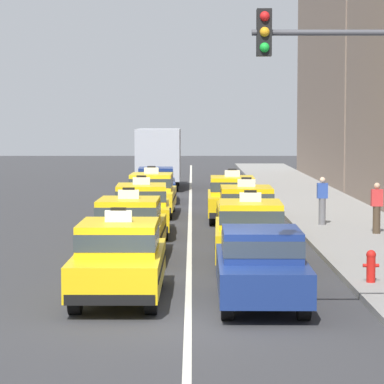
{
  "coord_description": "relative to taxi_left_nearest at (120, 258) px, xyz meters",
  "views": [
    {
      "loc": [
        0.08,
        -17.48,
        3.8
      ],
      "look_at": [
        0.04,
        14.75,
        1.3
      ],
      "focal_mm": 88.33,
      "sensor_mm": 36.0,
      "label": 1
    }
  ],
  "objects": [
    {
      "name": "pedestrian_mid_block",
      "position": [
        6.03,
        12.83,
        0.11
      ],
      "size": [
        0.36,
        0.24,
        1.65
      ],
      "color": "slate",
      "rests_on": "sidewalk_curb"
    },
    {
      "name": "taxi_left_nearest",
      "position": [
        0.0,
        0.0,
        0.0
      ],
      "size": [
        1.84,
        4.57,
        1.96
      ],
      "color": "black",
      "rests_on": "ground"
    },
    {
      "name": "taxi_right_second",
      "position": [
        3.05,
        4.79,
        0.0
      ],
      "size": [
        1.94,
        4.61,
        1.96
      ],
      "color": "black",
      "rests_on": "ground"
    },
    {
      "name": "taxi_right_third",
      "position": [
        3.25,
        10.22,
        0.0
      ],
      "size": [
        1.86,
        4.58,
        1.96
      ],
      "color": "black",
      "rests_on": "ground"
    },
    {
      "name": "traffic_light_pole",
      "position": [
        4.34,
        -4.11,
        2.94
      ],
      "size": [
        2.87,
        0.33,
        5.58
      ],
      "color": "#47474C",
      "rests_on": "ground"
    },
    {
      "name": "sedan_left_fifth",
      "position": [
        -0.13,
        23.61,
        -0.03
      ],
      "size": [
        1.88,
        4.35,
        1.58
      ],
      "color": "black",
      "rests_on": "ground"
    },
    {
      "name": "box_truck_left_sixth",
      "position": [
        -0.26,
        32.06,
        0.9
      ],
      "size": [
        2.3,
        6.96,
        3.27
      ],
      "color": "black",
      "rests_on": "ground"
    },
    {
      "name": "taxi_left_second",
      "position": [
        -0.17,
        5.73,
        0.0
      ],
      "size": [
        1.9,
        4.59,
        1.96
      ],
      "color": "black",
      "rests_on": "ground"
    },
    {
      "name": "fire_hydrant",
      "position": [
        5.54,
        1.28,
        -0.33
      ],
      "size": [
        0.36,
        0.22,
        0.73
      ],
      "color": "red",
      "rests_on": "sidewalk_curb"
    },
    {
      "name": "ground_plane",
      "position": [
        1.46,
        -2.13,
        -0.88
      ],
      "size": [
        160.0,
        160.0,
        0.0
      ],
      "primitive_type": "plane",
      "color": "#353538"
    },
    {
      "name": "taxi_left_fourth",
      "position": [
        -0.06,
        17.4,
        0.0
      ],
      "size": [
        1.89,
        4.59,
        1.96
      ],
      "color": "black",
      "rests_on": "ground"
    },
    {
      "name": "lane_stripe_left_right",
      "position": [
        1.46,
        17.87,
        -0.87
      ],
      "size": [
        0.14,
        80.0,
        0.01
      ],
      "primitive_type": "cube",
      "color": "silver",
      "rests_on": "ground"
    },
    {
      "name": "pedestrian_far_corner",
      "position": [
        7.42,
        10.3,
        0.09
      ],
      "size": [
        0.36,
        0.24,
        1.63
      ],
      "color": "#473828",
      "rests_on": "sidewalk_curb"
    },
    {
      "name": "sedan_right_nearest",
      "position": [
        2.94,
        -0.6,
        -0.03
      ],
      "size": [
        1.8,
        4.32,
        1.58
      ],
      "color": "black",
      "rests_on": "ground"
    },
    {
      "name": "sidewalk_curb",
      "position": [
        7.06,
        12.87,
        -0.8
      ],
      "size": [
        4.0,
        90.0,
        0.15
      ],
      "primitive_type": "cube",
      "color": "gray",
      "rests_on": "ground"
    },
    {
      "name": "taxi_left_third",
      "position": [
        -0.13,
        11.2,
        0.0
      ],
      "size": [
        1.95,
        4.61,
        1.96
      ],
      "color": "black",
      "rests_on": "ground"
    },
    {
      "name": "taxi_right_fourth",
      "position": [
        3.03,
        15.43,
        0.0
      ],
      "size": [
        1.89,
        4.59,
        1.96
      ],
      "color": "black",
      "rests_on": "ground"
    }
  ]
}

